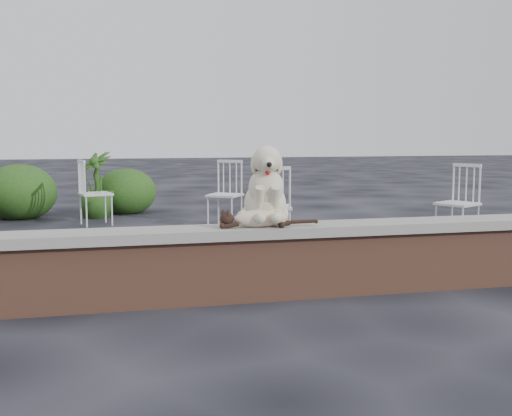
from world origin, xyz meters
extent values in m
plane|color=black|center=(0.00, 0.00, 0.00)|extent=(60.00, 60.00, 0.00)
cube|color=brown|center=(0.00, 0.00, 0.25)|extent=(6.00, 0.30, 0.50)
cube|color=slate|center=(0.00, 0.00, 0.54)|extent=(6.20, 0.40, 0.08)
imported|color=#1F4112|center=(-1.41, 5.25, 0.52)|extent=(0.81, 0.81, 1.04)
ellipsoid|color=#1F4112|center=(-2.56, 5.46, 0.40)|extent=(1.13, 1.03, 0.89)
ellipsoid|color=#1F4112|center=(-0.93, 5.73, 0.35)|extent=(0.99, 0.91, 0.78)
camera|label=1|loc=(-1.22, -4.67, 1.30)|focal=43.25mm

